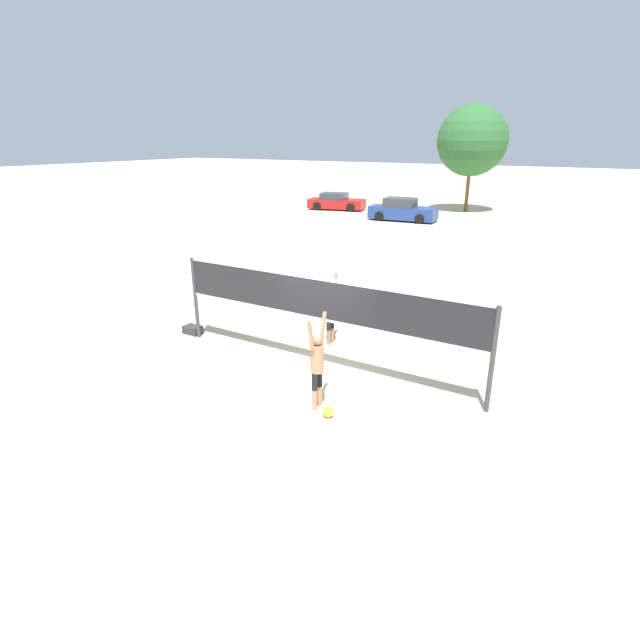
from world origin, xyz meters
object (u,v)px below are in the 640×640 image
player_spiker (317,361)px  parked_car_mid (336,202)px  player_blocker (331,309)px  volleyball (328,412)px  parked_car_near (402,211)px  volleyball_net (320,305)px  tree_left_cluster (472,141)px  gear_bag (193,330)px

player_spiker → parked_car_mid: (-14.57, 27.19, -0.48)m
player_blocker → volleyball: 3.98m
parked_car_mid → player_spiker: bearing=-74.8°
player_spiker → parked_car_near: 25.85m
volleyball_net → tree_left_cluster: tree_left_cluster is taller
parked_car_mid → tree_left_cluster: (9.05, 4.35, 4.57)m
volleyball_net → parked_car_mid: 28.96m
volleyball → volleyball_net: bearing=124.9°
gear_bag → parked_car_near: (-2.68, 22.80, 0.57)m
player_blocker → parked_car_near: player_blocker is taller
volleyball → parked_car_mid: (-14.96, 27.40, 0.48)m
player_blocker → volleyball: (1.87, -3.39, -0.90)m
player_spiker → gear_bag: size_ratio=3.90×
parked_car_mid → gear_bag: bearing=-82.9°
player_spiker → volleyball: 1.06m
volleyball → player_blocker: bearing=118.9°
volleyball_net → player_spiker: bearing=-61.2°
volleyball → tree_left_cluster: tree_left_cluster is taller
volleyball_net → gear_bag: bearing=178.4°
gear_bag → player_blocker: bearing=20.0°
player_spiker → gear_bag: player_spiker is taller
player_blocker → parked_car_mid: bearing=-151.4°
player_spiker → parked_car_mid: 30.85m
player_spiker → gear_bag: (-5.29, 1.79, -0.96)m
volleyball → parked_car_mid: size_ratio=0.05×
player_blocker → gear_bag: 4.16m
volleyball → parked_car_mid: parked_car_mid is taller
gear_bag → player_spiker: bearing=-18.6°
player_blocker → player_spiker: bearing=25.0°
volleyball_net → volleyball: size_ratio=35.38×
player_blocker → gear_bag: bearing=-70.0°
parked_car_mid → tree_left_cluster: tree_left_cluster is taller
volleyball → tree_left_cluster: size_ratio=0.03×
gear_bag → tree_left_cluster: size_ratio=0.07×
player_blocker → tree_left_cluster: size_ratio=0.25×
volleyball_net → parked_car_near: (-7.06, 22.92, -0.97)m
player_spiker → tree_left_cluster: 32.27m
volleyball_net → parked_car_near: bearing=107.1°
player_blocker → gear_bag: size_ratio=3.69×
player_spiker → volleyball: player_spiker is taller
parked_car_mid → tree_left_cluster: size_ratio=0.60×
volleyball_net → player_spiker: volleyball_net is taller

